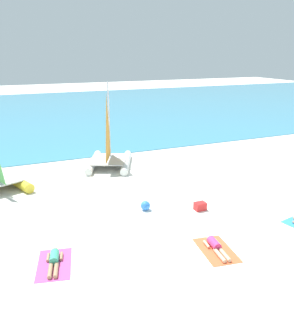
{
  "coord_description": "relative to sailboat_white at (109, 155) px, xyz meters",
  "views": [
    {
      "loc": [
        -6.58,
        -9.83,
        6.77
      ],
      "look_at": [
        0.0,
        5.57,
        1.2
      ],
      "focal_mm": 37.63,
      "sensor_mm": 36.0,
      "label": 1
    }
  ],
  "objects": [
    {
      "name": "towel_middle",
      "position": [
        0.61,
        -10.77,
        -0.75
      ],
      "size": [
        1.36,
        2.04,
        0.01
      ],
      "primitive_type": "cube",
      "rotation": [
        0.0,
        0.0,
        -0.14
      ],
      "color": "#EA5933",
      "rests_on": "ground"
    },
    {
      "name": "ground_plane",
      "position": [
        0.58,
        -0.1,
        -0.76
      ],
      "size": [
        120.0,
        120.0,
        0.0
      ],
      "primitive_type": "plane",
      "color": "white"
    },
    {
      "name": "beach_ball",
      "position": [
        -0.42,
        -6.68,
        -0.54
      ],
      "size": [
        0.43,
        0.43,
        0.43
      ],
      "primitive_type": "sphere",
      "color": "#337FE5",
      "rests_on": "ground"
    },
    {
      "name": "towel_left",
      "position": [
        -4.87,
        -9.39,
        -0.75
      ],
      "size": [
        1.5,
        2.1,
        0.01
      ],
      "primitive_type": "cube",
      "rotation": [
        0.0,
        0.0,
        -0.23
      ],
      "color": "#D84C99",
      "rests_on": "ground"
    },
    {
      "name": "ocean_water",
      "position": [
        0.58,
        22.28,
        -0.73
      ],
      "size": [
        120.0,
        40.0,
        0.05
      ],
      "primitive_type": "cube",
      "color": "teal",
      "rests_on": "ground"
    },
    {
      "name": "cooler_box",
      "position": [
        1.84,
        -7.63,
        -0.58
      ],
      "size": [
        0.5,
        0.36,
        0.36
      ],
      "primitive_type": "cube",
      "color": "red",
      "rests_on": "ground"
    },
    {
      "name": "sunbather_left",
      "position": [
        -4.86,
        -9.33,
        -0.62
      ],
      "size": [
        0.74,
        1.56,
        0.3
      ],
      "rotation": [
        0.0,
        0.0,
        -0.23
      ],
      "color": "#3FB28C",
      "rests_on": "towel_left"
    },
    {
      "name": "sailboat_white",
      "position": [
        0.0,
        0.0,
        0.0
      ],
      "size": [
        3.83,
        4.56,
        5.07
      ],
      "rotation": [
        0.0,
        0.0,
        -0.41
      ],
      "color": "white",
      "rests_on": "ground"
    },
    {
      "name": "sunbather_middle",
      "position": [
        0.62,
        -10.71,
        -0.62
      ],
      "size": [
        0.63,
        1.57,
        0.3
      ],
      "rotation": [
        0.0,
        0.0,
        -0.14
      ],
      "color": "#D83372",
      "rests_on": "towel_middle"
    }
  ]
}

